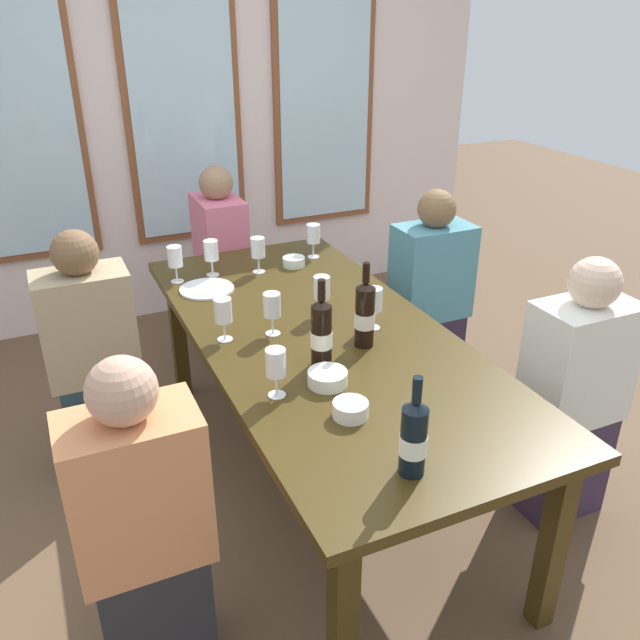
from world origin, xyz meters
TOP-DOWN VIEW (x-y plane):
  - ground_plane at (0.00, 0.00)m, footprint 12.00×12.00m
  - back_wall_with_windows at (0.00, 2.08)m, footprint 4.15×0.10m
  - dining_table at (0.00, 0.00)m, footprint 0.95×2.13m
  - white_plate_0 at (-0.30, 0.61)m, footprint 0.25×0.25m
  - wine_bottle_0 at (-0.13, -0.88)m, footprint 0.08×0.08m
  - wine_bottle_1 at (-0.11, -0.23)m, footprint 0.08×0.08m
  - wine_bottle_2 at (0.11, -0.15)m, footprint 0.08×0.08m
  - tasting_bowl_0 at (0.18, 0.72)m, footprint 0.11×0.11m
  - tasting_bowl_1 at (-0.14, -0.36)m, footprint 0.14×0.14m
  - tasting_bowl_2 at (-0.16, -0.56)m, footprint 0.11×0.11m
  - wine_glass_0 at (-0.33, -0.35)m, footprint 0.07×0.07m
  - wine_glass_1 at (-0.18, 0.08)m, footprint 0.07×0.07m
  - wine_glass_2 at (-0.37, 0.11)m, footprint 0.07×0.07m
  - wine_glass_3 at (-0.22, 0.77)m, footprint 0.07×0.07m
  - wine_glass_4 at (0.07, 0.15)m, footprint 0.07×0.07m
  - wine_glass_5 at (-0.01, 0.72)m, footprint 0.07×0.07m
  - wine_glass_6 at (0.31, 0.80)m, footprint 0.07×0.07m
  - wine_glass_7 at (-0.40, 0.76)m, footprint 0.07×0.07m
  - wine_glass_8 at (0.20, -0.04)m, footprint 0.07×0.07m
  - seated_person_0 at (-0.83, 0.56)m, footprint 0.38×0.24m
  - seated_person_1 at (0.83, 0.48)m, footprint 0.38×0.24m
  - seated_person_2 at (-0.83, -0.57)m, footprint 0.38×0.24m
  - seated_person_3 at (0.83, -0.53)m, footprint 0.38×0.24m
  - seated_person_4 at (0.00, 1.41)m, footprint 0.24×0.38m

SIDE VIEW (x-z plane):
  - ground_plane at x=0.00m, z-range 0.00..0.00m
  - seated_person_0 at x=-0.83m, z-range -0.03..1.08m
  - seated_person_1 at x=0.83m, z-range -0.03..1.08m
  - seated_person_2 at x=-0.83m, z-range -0.03..1.08m
  - seated_person_3 at x=0.83m, z-range -0.03..1.08m
  - seated_person_4 at x=0.00m, z-range -0.03..1.08m
  - dining_table at x=0.00m, z-range 0.30..1.04m
  - white_plate_0 at x=-0.30m, z-range 0.74..0.75m
  - tasting_bowl_0 at x=0.18m, z-range 0.74..0.79m
  - tasting_bowl_1 at x=-0.14m, z-range 0.74..0.79m
  - tasting_bowl_2 at x=-0.16m, z-range 0.74..0.79m
  - wine_glass_0 at x=-0.33m, z-range 0.77..0.94m
  - wine_glass_7 at x=-0.40m, z-range 0.77..0.94m
  - wine_glass_5 at x=-0.01m, z-range 0.77..0.94m
  - wine_bottle_0 at x=-0.13m, z-range 0.70..1.01m
  - wine_glass_8 at x=0.20m, z-range 0.77..0.94m
  - wine_glass_6 at x=0.31m, z-range 0.77..0.94m
  - wine_glass_4 at x=0.07m, z-range 0.77..0.94m
  - wine_glass_1 at x=-0.18m, z-range 0.77..0.95m
  - wine_glass_2 at x=-0.37m, z-range 0.77..0.95m
  - wine_glass_3 at x=-0.22m, z-range 0.77..0.95m
  - wine_bottle_1 at x=-0.11m, z-range 0.70..1.04m
  - wine_bottle_2 at x=0.11m, z-range 0.70..1.04m
  - back_wall_with_windows at x=0.00m, z-range 0.00..2.90m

